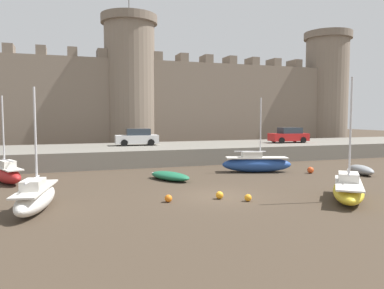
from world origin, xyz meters
name	(u,v)px	position (x,y,z in m)	size (l,w,h in m)	color
ground_plane	(219,196)	(0.00, 0.00, 0.00)	(160.00, 160.00, 0.00)	#423528
quay_road	(151,153)	(0.00, 16.81, 0.72)	(71.06, 10.00, 1.45)	slate
castle	(130,94)	(0.00, 28.72, 7.09)	(65.98, 6.92, 19.62)	#7A6B5B
rowboat_foreground_centre	(361,170)	(12.93, 3.58, 0.35)	(1.82, 3.13, 0.67)	gray
sailboat_foreground_right	(348,189)	(5.93, -3.02, 0.56)	(4.47, 4.97, 6.26)	yellow
sailboat_midflat_right	(256,163)	(6.09, 7.06, 0.66)	(5.53, 3.09, 5.70)	#234793
sailboat_near_channel_right	(36,197)	(-9.12, -0.19, 0.62)	(2.16, 5.09, 5.65)	silver
sailboat_midflat_left	(6,173)	(-11.47, 8.08, 0.62)	(2.91, 4.61, 5.63)	red
rowboat_foreground_left	(170,176)	(-1.18, 5.70, 0.30)	(2.79, 3.71, 0.56)	#1E6B47
mooring_buoy_off_centre	(220,195)	(-0.23, -0.65, 0.20)	(0.40, 0.40, 0.40)	orange
mooring_buoy_mid_mud	(310,170)	(9.65, 5.18, 0.24)	(0.49, 0.49, 0.49)	#E04C1E
mooring_buoy_near_channel	(168,198)	(-2.95, -0.50, 0.19)	(0.38, 0.38, 0.38)	orange
mooring_buoy_near_shore	(248,198)	(0.93, -1.60, 0.18)	(0.37, 0.37, 0.37)	orange
car_quay_east	(289,135)	(14.89, 16.13, 2.22)	(4.19, 2.05, 1.62)	red
car_quay_centre_west	(137,137)	(-1.17, 17.75, 2.22)	(4.19, 2.05, 1.62)	silver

